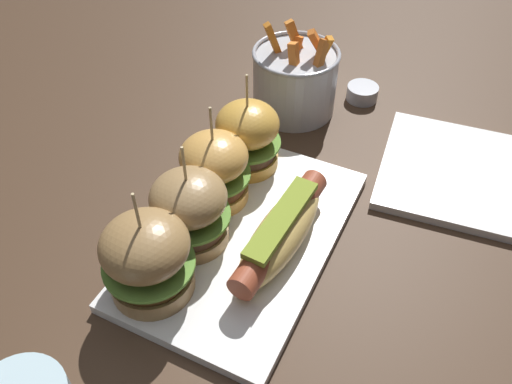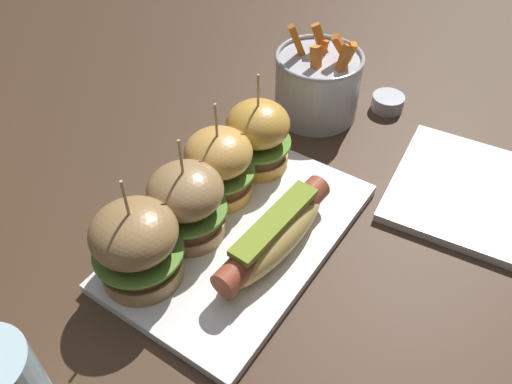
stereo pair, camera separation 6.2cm
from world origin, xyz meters
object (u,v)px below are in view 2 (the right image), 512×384
Objects in this scene: slider_far_left at (137,245)px; fries_bucket at (318,84)px; slider_far_right at (258,135)px; slider_center_left at (187,203)px; side_plate at (474,194)px; hot_dog at (274,234)px; sauce_ramekin at (388,102)px; platter_main at (241,235)px; slider_center_right at (219,165)px.

fries_bucket is (0.39, -0.00, -0.01)m from slider_far_left.
slider_center_left is at bearing -179.72° from slider_far_right.
slider_center_left is (0.08, -0.00, -0.00)m from slider_far_left.
slider_far_left reaches higher than side_plate.
slider_far_left is at bearing 179.84° from fries_bucket.
slider_center_left is at bearing 108.04° from hot_dog.
fries_bucket is 2.98× the size of sauce_ramekin.
slider_far_left reaches higher than sauce_ramekin.
platter_main is 0.14m from slider_far_left.
sauce_ramekin is at bearing 1.94° from hot_dog.
hot_dog is at bearing -90.65° from platter_main.
hot_dog is at bearing -42.58° from slider_far_left.
slider_far_right is at bearing 40.91° from hot_dog.
slider_center_right reaches higher than fries_bucket.
slider_far_left reaches higher than fries_bucket.
slider_far_left is 0.23m from slider_far_right.
platter_main is 6.54× the size of sauce_ramekin.
hot_dog is 1.27× the size of fries_bucket.
hot_dog is 0.15m from slider_far_left.
fries_bucket is at bearing 10.88° from platter_main.
hot_dog is (-0.00, -0.05, 0.03)m from platter_main.
slider_far_left reaches higher than slider_center_left.
slider_center_left is 0.07m from slider_center_right.
slider_center_left reaches higher than sauce_ramekin.
fries_bucket reaches higher than side_plate.
slider_far_right is at bearing -0.65° from slider_far_left.
hot_dog is 0.11m from slider_center_left.
slider_far_left is at bearing 168.96° from sauce_ramekin.
slider_far_left is 1.03× the size of slider_center_right.
slider_center_left is 0.67× the size of side_plate.
slider_far_right is (0.07, -0.01, 0.00)m from slider_center_right.
side_plate is (0.12, -0.26, -0.06)m from slider_far_right.
slider_center_right is at bearing 7.03° from slider_center_left.
slider_far_right is (0.15, 0.00, 0.00)m from slider_center_left.
slider_center_right reaches higher than sauce_ramekin.
platter_main is 2.37× the size of slider_center_right.
hot_dog is 1.33× the size of slider_far_left.
platter_main is 0.06m from hot_dog.
side_plate is at bearing -35.43° from hot_dog.
slider_far_left is at bearing 177.63° from slider_center_left.
platter_main is at bearing 137.43° from side_plate.
hot_dog is at bearing -178.06° from sauce_ramekin.
slider_far_right reaches higher than hot_dog.
slider_far_right is at bearing -179.48° from fries_bucket.
slider_far_right is 2.80× the size of sauce_ramekin.
slider_center_left is 0.31m from fries_bucket.
slider_center_left is 2.79× the size of sauce_ramekin.
slider_far_left reaches higher than slider_center_right.
platter_main is 2.34× the size of slider_center_left.
slider_far_left is at bearing -177.83° from slider_center_right.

